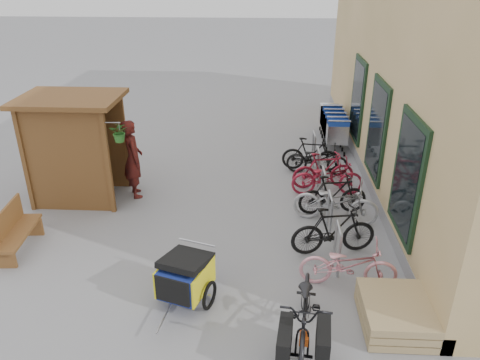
# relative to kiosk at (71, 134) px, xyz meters

# --- Properties ---
(ground) EXTENTS (80.00, 80.00, 0.00)m
(ground) POSITION_rel_kiosk_xyz_m (3.28, -2.47, -1.55)
(ground) COLOR gray
(kiosk) EXTENTS (2.49, 1.65, 2.40)m
(kiosk) POSITION_rel_kiosk_xyz_m (0.00, 0.00, 0.00)
(kiosk) COLOR brown
(kiosk) RESTS_ON ground
(bike_rack) EXTENTS (0.05, 5.35, 0.86)m
(bike_rack) POSITION_rel_kiosk_xyz_m (5.58, -0.07, -1.04)
(bike_rack) COLOR #A5A8AD
(bike_rack) RESTS_ON ground
(pallet_stack) EXTENTS (1.00, 1.20, 0.40)m
(pallet_stack) POSITION_rel_kiosk_xyz_m (6.28, -3.87, -1.34)
(pallet_stack) COLOR tan
(pallet_stack) RESTS_ON ground
(bench) EXTENTS (0.53, 1.41, 0.88)m
(bench) POSITION_rel_kiosk_xyz_m (-0.39, -2.23, -1.11)
(bench) COLOR brown
(bench) RESTS_ON ground
(shopping_carts) EXTENTS (0.61, 2.42, 1.09)m
(shopping_carts) POSITION_rel_kiosk_xyz_m (6.28, 3.97, -0.92)
(shopping_carts) COLOR silver
(shopping_carts) RESTS_ON ground
(child_trailer) EXTENTS (0.99, 1.53, 0.89)m
(child_trailer) POSITION_rel_kiosk_xyz_m (3.04, -3.49, -1.06)
(child_trailer) COLOR navy
(child_trailer) RESTS_ON ground
(cargo_bike) EXTENTS (0.89, 1.99, 1.01)m
(cargo_bike) POSITION_rel_kiosk_xyz_m (4.89, -4.30, -1.05)
(cargo_bike) COLOR black
(cargo_bike) RESTS_ON ground
(person_kiosk) EXTENTS (0.68, 0.79, 1.83)m
(person_kiosk) POSITION_rel_kiosk_xyz_m (1.27, 0.20, -0.63)
(person_kiosk) COLOR maroon
(person_kiosk) RESTS_ON ground
(bike_0) EXTENTS (1.66, 0.69, 0.85)m
(bike_0) POSITION_rel_kiosk_xyz_m (5.70, -2.95, -1.13)
(bike_0) COLOR pink
(bike_0) RESTS_ON ground
(bike_1) EXTENTS (1.67, 0.74, 0.97)m
(bike_1) POSITION_rel_kiosk_xyz_m (5.57, -1.97, -1.07)
(bike_1) COLOR black
(bike_1) RESTS_ON ground
(bike_2) EXTENTS (1.85, 0.96, 0.93)m
(bike_2) POSITION_rel_kiosk_xyz_m (5.76, -0.78, -1.09)
(bike_2) COLOR #A0A1A5
(bike_2) RESTS_ON ground
(bike_3) EXTENTS (1.55, 0.67, 0.90)m
(bike_3) POSITION_rel_kiosk_xyz_m (5.75, -0.43, -1.10)
(bike_3) COLOR black
(bike_3) RESTS_ON ground
(bike_4) EXTENTS (1.70, 0.69, 0.88)m
(bike_4) POSITION_rel_kiosk_xyz_m (5.73, 0.47, -1.11)
(bike_4) COLOR maroon
(bike_4) RESTS_ON ground
(bike_5) EXTENTS (1.56, 0.67, 0.91)m
(bike_5) POSITION_rel_kiosk_xyz_m (5.68, 0.83, -1.10)
(bike_5) COLOR maroon
(bike_5) RESTS_ON ground
(bike_6) EXTENTS (1.62, 0.73, 0.82)m
(bike_6) POSITION_rel_kiosk_xyz_m (5.61, 1.64, -1.14)
(bike_6) COLOR black
(bike_6) RESTS_ON ground
(bike_7) EXTENTS (1.52, 0.56, 0.89)m
(bike_7) POSITION_rel_kiosk_xyz_m (5.46, 1.87, -1.11)
(bike_7) COLOR black
(bike_7) RESTS_ON ground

